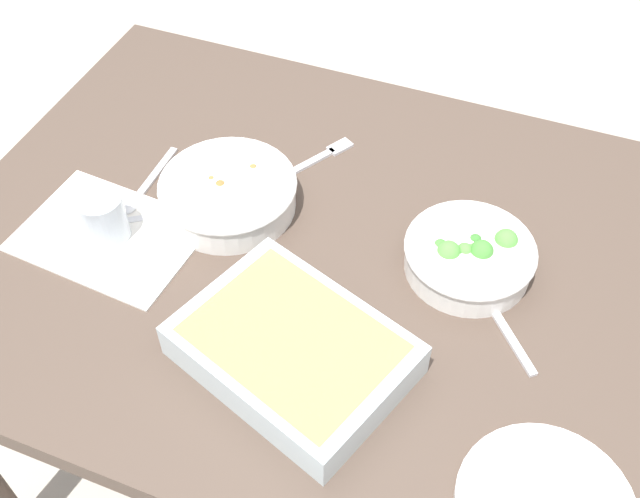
{
  "coord_description": "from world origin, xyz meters",
  "views": [
    {
      "loc": [
        0.29,
        -0.73,
        1.64
      ],
      "look_at": [
        0.0,
        0.0,
        0.74
      ],
      "focal_mm": 42.52,
      "sensor_mm": 36.0,
      "label": 1
    }
  ],
  "objects": [
    {
      "name": "ground_plane",
      "position": [
        0.0,
        0.0,
        0.0
      ],
      "size": [
        6.0,
        6.0,
        0.0
      ],
      "primitive_type": "plane",
      "color": "#B2A899"
    },
    {
      "name": "dining_table",
      "position": [
        0.0,
        0.0,
        0.65
      ],
      "size": [
        1.2,
        0.9,
        0.74
      ],
      "color": "#4C3D33",
      "rests_on": "ground_plane"
    },
    {
      "name": "placemat",
      "position": [
        -0.32,
        -0.1,
        0.74
      ],
      "size": [
        0.29,
        0.22,
        0.0
      ],
      "primitive_type": "cube",
      "rotation": [
        0.0,
        0.0,
        -0.08
      ],
      "color": "silver",
      "rests_on": "dining_table"
    },
    {
      "name": "stew_bowl",
      "position": [
        -0.17,
        0.03,
        0.77
      ],
      "size": [
        0.23,
        0.23,
        0.06
      ],
      "color": "white",
      "rests_on": "dining_table"
    },
    {
      "name": "broccoli_bowl",
      "position": [
        0.23,
        0.05,
        0.77
      ],
      "size": [
        0.2,
        0.2,
        0.07
      ],
      "color": "white",
      "rests_on": "dining_table"
    },
    {
      "name": "baking_dish",
      "position": [
        0.04,
        -0.21,
        0.77
      ],
      "size": [
        0.36,
        0.31,
        0.06
      ],
      "color": "silver",
      "rests_on": "dining_table"
    },
    {
      "name": "drink_cup",
      "position": [
        -0.32,
        -0.1,
        0.78
      ],
      "size": [
        0.07,
        0.07,
        0.08
      ],
      "color": "#B2BCC6",
      "rests_on": "dining_table"
    },
    {
      "name": "spoon_by_stew",
      "position": [
        -0.28,
        -0.04,
        0.74
      ],
      "size": [
        0.16,
        0.11,
        0.01
      ],
      "color": "silver",
      "rests_on": "dining_table"
    },
    {
      "name": "spoon_by_broccoli",
      "position": [
        0.28,
        -0.02,
        0.74
      ],
      "size": [
        0.13,
        0.15,
        0.01
      ],
      "color": "silver",
      "rests_on": "dining_table"
    },
    {
      "name": "spoon_spare",
      "position": [
        -0.33,
        0.01,
        0.74
      ],
      "size": [
        0.03,
        0.18,
        0.01
      ],
      "color": "silver",
      "rests_on": "dining_table"
    },
    {
      "name": "fork_on_table",
      "position": [
        -0.08,
        0.19,
        0.74
      ],
      "size": [
        0.11,
        0.16,
        0.01
      ],
      "color": "silver",
      "rests_on": "dining_table"
    }
  ]
}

